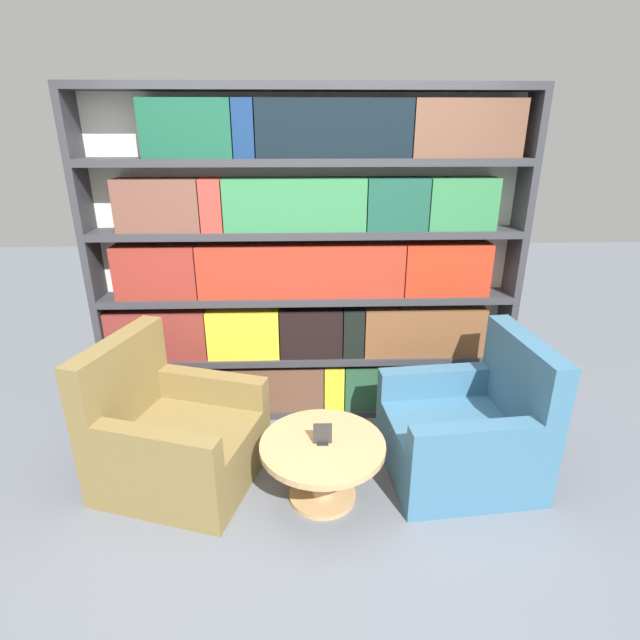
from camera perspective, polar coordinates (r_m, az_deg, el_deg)
The scene contains 6 objects.
ground_plane at distance 3.11m, azimuth -1.01°, elevation -21.84°, with size 14.00×14.00×0.00m, color slate.
bookshelf at distance 3.61m, azimuth -1.52°, elevation 5.73°, with size 3.05×0.30×2.38m.
armchair_left at distance 3.36m, azimuth -16.46°, elevation -12.71°, with size 1.09×1.04×0.93m.
armchair_right at distance 3.41m, azimuth 16.49°, elevation -12.18°, with size 0.96×0.89×0.93m.
coffee_table at distance 3.08m, azimuth 0.29°, elevation -15.55°, with size 0.74×0.74×0.39m.
table_sign at distance 2.98m, azimuth 0.30°, elevation -13.02°, with size 0.11×0.06×0.13m.
Camera 1 is at (-0.03, -2.26, 2.14)m, focal length 28.00 mm.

